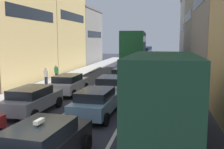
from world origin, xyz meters
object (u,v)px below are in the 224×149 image
(hatchback_centre_lane_third, at_px, (110,86))
(pedestrian_far_sidewalk, at_px, (46,75))
(sedan_centre_lane_second, at_px, (96,102))
(removalist_box_truck, at_px, (162,93))
(sedan_right_lane_behind_truck, at_px, (158,90))
(coupe_centre_lane_fourth, at_px, (123,76))
(pedestrian_near_kerb, at_px, (56,72))
(taxi_centre_lane_front, at_px, (43,144))
(wagon_left_lane_second, at_px, (32,99))
(bus_far_queue_secondary, at_px, (143,54))
(sedan_left_lane_third, at_px, (68,84))
(bus_mid_queue_primary, at_px, (134,50))

(hatchback_centre_lane_third, height_order, pedestrian_far_sidewalk, pedestrian_far_sidewalk)
(sedan_centre_lane_second, height_order, pedestrian_far_sidewalk, pedestrian_far_sidewalk)
(removalist_box_truck, xyz_separation_m, sedan_right_lane_behind_truck, (-0.33, 6.93, -1.18))
(coupe_centre_lane_fourth, bearing_deg, pedestrian_far_sidewalk, 110.86)
(sedan_right_lane_behind_truck, relative_size, pedestrian_near_kerb, 2.61)
(taxi_centre_lane_front, xyz_separation_m, wagon_left_lane_second, (-3.49, 5.72, -0.00))
(bus_far_queue_secondary, height_order, pedestrian_near_kerb, bus_far_queue_secondary)
(sedan_left_lane_third, height_order, bus_mid_queue_primary, bus_mid_queue_primary)
(removalist_box_truck, xyz_separation_m, wagon_left_lane_second, (-7.21, 2.58, -1.18))
(removalist_box_truck, distance_m, pedestrian_far_sidewalk, 15.13)
(removalist_box_truck, xyz_separation_m, pedestrian_near_kerb, (-10.49, 13.44, -1.03))
(hatchback_centre_lane_third, bearing_deg, sedan_right_lane_behind_truck, -104.61)
(pedestrian_near_kerb, bearing_deg, sedan_centre_lane_second, 54.85)
(sedan_right_lane_behind_truck, relative_size, bus_mid_queue_primary, 0.41)
(hatchback_centre_lane_third, xyz_separation_m, sedan_left_lane_third, (-3.31, 0.21, 0.00))
(coupe_centre_lane_fourth, height_order, pedestrian_near_kerb, pedestrian_near_kerb)
(sedan_centre_lane_second, relative_size, sedan_left_lane_third, 1.02)
(wagon_left_lane_second, distance_m, sedan_left_lane_third, 5.36)
(wagon_left_lane_second, bearing_deg, sedan_right_lane_behind_truck, -56.55)
(removalist_box_truck, xyz_separation_m, taxi_centre_lane_front, (-3.72, -3.14, -1.18))
(pedestrian_far_sidewalk, bearing_deg, removalist_box_truck, -117.99)
(removalist_box_truck, distance_m, wagon_left_lane_second, 7.75)
(removalist_box_truck, relative_size, pedestrian_near_kerb, 4.65)
(removalist_box_truck, relative_size, coupe_centre_lane_fourth, 1.77)
(sedan_left_lane_third, relative_size, bus_far_queue_secondary, 0.41)
(wagon_left_lane_second, bearing_deg, bus_far_queue_secondary, -5.00)
(pedestrian_far_sidewalk, bearing_deg, wagon_left_lane_second, -140.67)
(wagon_left_lane_second, height_order, pedestrian_far_sidewalk, pedestrian_far_sidewalk)
(pedestrian_far_sidewalk, bearing_deg, coupe_centre_lane_fourth, -52.21)
(coupe_centre_lane_fourth, bearing_deg, sedan_left_lane_third, 149.40)
(sedan_right_lane_behind_truck, bearing_deg, bus_mid_queue_primary, 13.90)
(wagon_left_lane_second, xyz_separation_m, pedestrian_far_sidewalk, (-3.18, 8.37, 0.15))
(taxi_centre_lane_front, height_order, sedan_right_lane_behind_truck, taxi_centre_lane_front)
(hatchback_centre_lane_third, xyz_separation_m, pedestrian_near_kerb, (-6.69, 5.70, 0.15))
(bus_mid_queue_primary, height_order, pedestrian_far_sidewalk, bus_mid_queue_primary)
(sedan_right_lane_behind_truck, distance_m, bus_far_queue_secondary, 27.94)
(taxi_centre_lane_front, xyz_separation_m, hatchback_centre_lane_third, (-0.08, 10.87, -0.00))
(hatchback_centre_lane_third, xyz_separation_m, bus_far_queue_secondary, (0.05, 26.91, 0.96))
(sedan_left_lane_third, bearing_deg, removalist_box_truck, -138.33)
(hatchback_centre_lane_third, distance_m, bus_far_queue_secondary, 26.92)
(removalist_box_truck, relative_size, bus_mid_queue_primary, 0.73)
(bus_far_queue_secondary, bearing_deg, pedestrian_near_kerb, 163.30)
(bus_far_queue_secondary, distance_m, pedestrian_near_kerb, 22.26)
(sedan_centre_lane_second, height_order, pedestrian_near_kerb, pedestrian_near_kerb)
(sedan_right_lane_behind_truck, distance_m, pedestrian_near_kerb, 12.06)
(sedan_left_lane_third, relative_size, sedan_right_lane_behind_truck, 0.99)
(bus_far_queue_secondary, relative_size, pedestrian_far_sidewalk, 6.35)
(sedan_centre_lane_second, height_order, coupe_centre_lane_fourth, same)
(sedan_right_lane_behind_truck, height_order, pedestrian_far_sidewalk, pedestrian_far_sidewalk)
(wagon_left_lane_second, bearing_deg, hatchback_centre_lane_third, -32.39)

